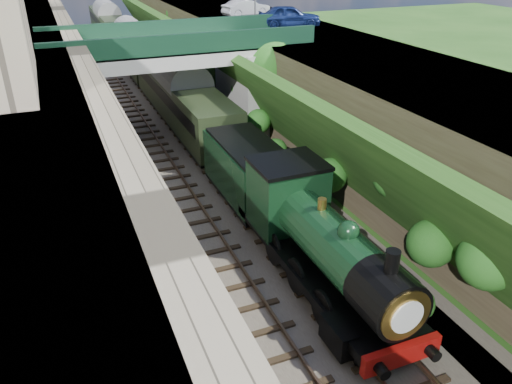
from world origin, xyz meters
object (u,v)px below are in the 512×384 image
tree (270,69)px  car_silver (246,8)px  road_bridge (185,77)px  locomotive (322,244)px  tender (248,174)px  car_blue (289,16)px

tree → car_silver: car_silver is taller
road_bridge → car_silver: size_ratio=3.96×
tree → car_silver: (3.05, 11.86, 2.27)m
road_bridge → tree: road_bridge is taller
road_bridge → locomotive: size_ratio=1.56×
road_bridge → tree: size_ratio=2.42×
road_bridge → tree: bearing=-23.6°
road_bridge → tree: 5.45m
tender → locomotive: bearing=-90.0°
tree → tender: (-4.71, -8.08, -3.03)m
car_blue → tender: 16.67m
road_bridge → car_silver: (8.02, 9.68, 2.84)m
road_bridge → locomotive: 17.75m
road_bridge → locomotive: bearing=-89.2°
tree → road_bridge: bearing=156.4°
tree → tender: tree is taller
locomotive → road_bridge: bearing=90.8°
tree → car_blue: car_blue is taller
locomotive → car_silver: bearing=74.1°
car_blue → locomotive: size_ratio=0.44×
tree → car_blue: bearing=54.0°
tender → car_blue: bearing=57.4°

